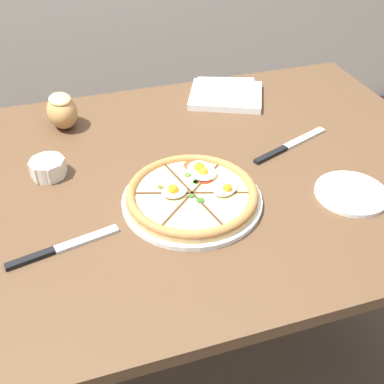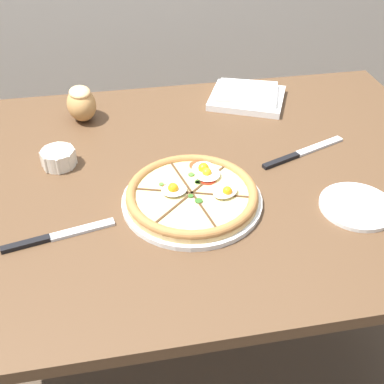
{
  "view_description": "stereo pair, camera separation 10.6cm",
  "coord_description": "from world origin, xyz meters",
  "views": [
    {
      "loc": [
        -0.19,
        -0.92,
        1.44
      ],
      "look_at": [
        0.06,
        -0.12,
        0.79
      ],
      "focal_mm": 45.0,
      "sensor_mm": 36.0,
      "label": 1
    },
    {
      "loc": [
        -0.09,
        -0.94,
        1.44
      ],
      "look_at": [
        0.06,
        -0.12,
        0.79
      ],
      "focal_mm": 45.0,
      "sensor_mm": 36.0,
      "label": 2
    }
  ],
  "objects": [
    {
      "name": "napkin_folded",
      "position": [
        0.32,
        0.33,
        0.77
      ],
      "size": [
        0.27,
        0.26,
        0.04
      ],
      "rotation": [
        0.0,
        0.0,
        -0.42
      ],
      "color": "white",
      "rests_on": "dining_table"
    },
    {
      "name": "ramekin_bowl",
      "position": [
        -0.23,
        0.09,
        0.78
      ],
      "size": [
        0.09,
        0.09,
        0.04
      ],
      "color": "silver",
      "rests_on": "dining_table"
    },
    {
      "name": "side_saucer",
      "position": [
        0.42,
        -0.2,
        0.76
      ],
      "size": [
        0.17,
        0.17,
        0.01
      ],
      "color": "white",
      "rests_on": "dining_table"
    },
    {
      "name": "ground_plane",
      "position": [
        0.0,
        0.0,
        0.0
      ],
      "size": [
        12.0,
        12.0,
        0.0
      ],
      "primitive_type": "plane",
      "color": "brown"
    },
    {
      "name": "knife_main",
      "position": [
        -0.23,
        -0.18,
        0.76
      ],
      "size": [
        0.23,
        0.07,
        0.01
      ],
      "rotation": [
        0.0,
        0.0,
        0.21
      ],
      "color": "silver",
      "rests_on": "dining_table"
    },
    {
      "name": "knife_spare",
      "position": [
        0.38,
        0.03,
        0.76
      ],
      "size": [
        0.25,
        0.11,
        0.01
      ],
      "rotation": [
        0.0,
        0.0,
        0.37
      ],
      "color": "silver",
      "rests_on": "dining_table"
    },
    {
      "name": "dining_table",
      "position": [
        0.0,
        0.0,
        0.67
      ],
      "size": [
        1.56,
        0.96,
        0.76
      ],
      "color": "#513823",
      "rests_on": "ground_plane"
    },
    {
      "name": "bread_piece_mid",
      "position": [
        -0.18,
        0.31,
        0.81
      ],
      "size": [
        0.1,
        0.12,
        0.1
      ],
      "rotation": [
        0.0,
        0.0,
        1.76
      ],
      "color": "#B27F47",
      "rests_on": "dining_table"
    },
    {
      "name": "pizza",
      "position": [
        0.06,
        -0.12,
        0.78
      ],
      "size": [
        0.31,
        0.31,
        0.06
      ],
      "color": "white",
      "rests_on": "dining_table"
    }
  ]
}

